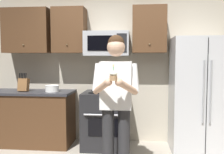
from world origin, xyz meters
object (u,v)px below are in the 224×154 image
object	(u,v)px
person	(116,98)
cupcake	(113,76)
bowl_large_white	(52,88)
microwave	(107,44)
knife_block	(24,85)
oven_range	(106,120)
refrigerator	(200,95)

from	to	relation	value
person	cupcake	xyz separation A→B (m)	(0.00, -0.33, 0.30)
bowl_large_white	microwave	bearing A→B (deg)	9.04
microwave	person	bearing A→B (deg)	-77.92
knife_block	cupcake	bearing A→B (deg)	-38.98
person	cupcake	bearing A→B (deg)	-90.00
cupcake	person	bearing A→B (deg)	90.00
oven_range	knife_block	distance (m)	1.52
person	cupcake	size ratio (longest dim) A/B	10.13
bowl_large_white	oven_range	bearing A→B (deg)	1.58
refrigerator	person	size ratio (longest dim) A/B	1.02
person	bowl_large_white	bearing A→B (deg)	138.79
refrigerator	person	world-z (taller)	refrigerator
microwave	bowl_large_white	bearing A→B (deg)	-170.96
person	microwave	bearing A→B (deg)	102.08
oven_range	knife_block	xyz separation A→B (m)	(-1.40, -0.03, 0.57)
microwave	refrigerator	world-z (taller)	microwave
refrigerator	cupcake	size ratio (longest dim) A/B	10.35
oven_range	person	xyz separation A→B (m)	(0.25, -1.04, 0.53)
microwave	refrigerator	distance (m)	1.72
oven_range	knife_block	bearing A→B (deg)	-178.79
microwave	bowl_large_white	xyz separation A→B (m)	(-0.91, -0.14, -0.74)
knife_block	bowl_large_white	distance (m)	0.50
bowl_large_white	knife_block	bearing A→B (deg)	-179.47
oven_range	bowl_large_white	xyz separation A→B (m)	(-0.91, -0.02, 0.52)
refrigerator	knife_block	distance (m)	2.91
refrigerator	person	bearing A→B (deg)	-141.50
cupcake	microwave	bearing A→B (deg)	99.45
cupcake	bowl_large_white	bearing A→B (deg)	130.74
oven_range	person	distance (m)	1.19
bowl_large_white	cupcake	distance (m)	1.80
knife_block	microwave	bearing A→B (deg)	6.06
oven_range	cupcake	size ratio (longest dim) A/B	5.36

